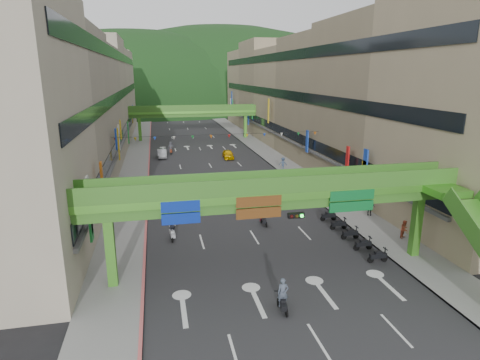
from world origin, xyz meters
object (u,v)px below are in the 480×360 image
at_px(overpass_near, 292,202).
at_px(car_silver, 162,154).
at_px(car_yellow, 228,154).
at_px(scooter_rider_mid, 264,214).
at_px(pedestrian_red, 404,231).
at_px(scooter_rider_near, 283,296).

height_order(overpass_near, car_silver, overpass_near).
height_order(car_silver, car_yellow, car_silver).
distance_m(overpass_near, car_silver, 42.95).
xyz_separation_m(car_silver, car_yellow, (10.55, -2.89, -0.01)).
relative_size(overpass_near, scooter_rider_mid, 13.01).
bearing_deg(pedestrian_red, overpass_near, 165.10).
bearing_deg(car_yellow, scooter_rider_mid, -90.77).
xyz_separation_m(overpass_near, car_silver, (-7.93, 41.97, -4.51)).
distance_m(car_yellow, pedestrian_red, 36.50).
bearing_deg(pedestrian_red, scooter_rider_mid, 119.61).
distance_m(scooter_rider_near, pedestrian_red, 15.45).
distance_m(overpass_near, pedestrian_red, 12.64).
bearing_deg(car_silver, scooter_rider_near, -83.07).
bearing_deg(car_yellow, overpass_near, -90.74).
relative_size(car_silver, pedestrian_red, 2.74).
bearing_deg(overpass_near, car_yellow, 86.17).
height_order(car_silver, pedestrian_red, pedestrian_red).
relative_size(scooter_rider_near, car_yellow, 0.52).
bearing_deg(car_yellow, pedestrian_red, -73.20).
bearing_deg(overpass_near, pedestrian_red, 17.85).
relative_size(car_silver, car_yellow, 1.04).
bearing_deg(scooter_rider_mid, scooter_rider_near, -100.58).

